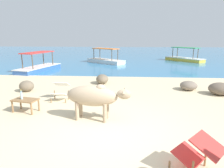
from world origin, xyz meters
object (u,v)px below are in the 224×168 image
cow (94,96)px  deck_chair_near (61,90)px  bottle (21,95)px  boat_blue (39,67)px  boat_yellow (184,58)px  boat_white (106,60)px  low_bench_table (25,101)px  deck_chair_far (198,151)px

cow → deck_chair_near: 2.28m
bottle → boat_blue: boat_blue is taller
deck_chair_near → boat_yellow: 14.89m
cow → boat_white: (-0.98, 12.39, -0.43)m
boat_blue → boat_yellow: bearing=132.8°
low_bench_table → boat_blue: boat_blue is taller
deck_chair_near → boat_white: (0.52, 10.70, -0.13)m
low_bench_table → bottle: (-0.11, 0.01, 0.18)m
low_bench_table → deck_chair_near: bearing=72.4°
cow → deck_chair_far: cow is taller
deck_chair_near → boat_white: bearing=175.8°
low_bench_table → deck_chair_near: (0.71, 1.27, 0.05)m
low_bench_table → boat_blue: (-2.85, 7.47, -0.09)m
boat_white → deck_chair_near: bearing=124.6°
cow → deck_chair_near: size_ratio=2.36×
low_bench_table → bottle: size_ratio=2.81×
deck_chair_near → boat_blue: 7.15m
low_bench_table → bottle: 0.22m
cow → boat_white: bearing=101.8°
deck_chair_far → boat_yellow: boat_yellow is taller
cow → boat_white: boat_white is taller
bottle → deck_chair_near: size_ratio=0.38×
bottle → boat_blue: (-2.74, 7.45, -0.27)m
deck_chair_near → boat_blue: bearing=-151.6°
cow → boat_yellow: boat_yellow is taller
cow → bottle: bearing=176.6°
cow → low_bench_table: bearing=176.4°
cow → low_bench_table: (-2.21, 0.42, -0.34)m
boat_yellow → bottle: bearing=105.5°
bottle → boat_blue: 7.94m
boat_white → boat_blue: size_ratio=0.94×
boat_blue → cow: bearing=45.9°
boat_white → boat_yellow: same height
bottle → boat_yellow: (8.66, 13.91, -0.27)m
deck_chair_far → boat_yellow: (4.21, 16.46, -0.13)m
boat_white → boat_yellow: 7.58m
cow → bottle: (-2.32, 0.44, -0.16)m
deck_chair_far → deck_chair_near: bearing=-4.8°
deck_chair_near → boat_white: 10.71m
cow → deck_chair_near: bearing=138.9°
boat_yellow → boat_blue: bearing=76.9°
boat_blue → bottle: bearing=33.4°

